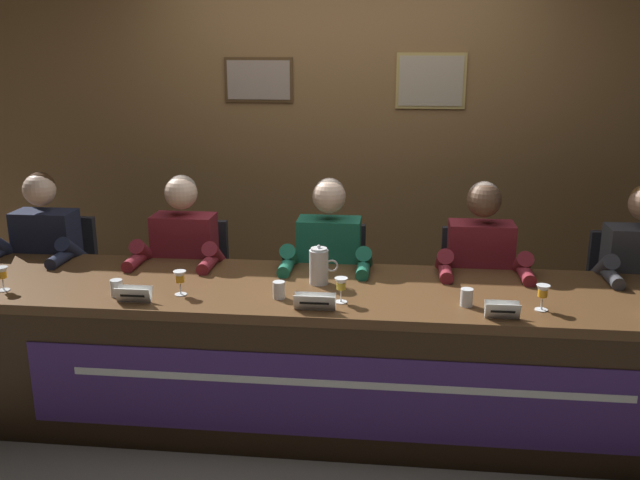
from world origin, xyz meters
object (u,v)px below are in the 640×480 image
panelist_left (182,264)px  water_cup_right (467,298)px  juice_glass_left (180,278)px  panelist_right (481,274)px  panelist_far_left (42,259)px  panelist_center (328,269)px  chair_far_left (62,291)px  chair_right (474,308)px  nameplate_right (502,310)px  chair_far_right (624,314)px  juice_glass_center (341,285)px  water_cup_left (117,289)px  chair_left (194,297)px  juice_glass_right (543,293)px  water_pitcher_central (319,266)px  conference_table (318,336)px  chair_center (331,302)px  water_cup_center (279,291)px  nameplate_left (134,295)px  nameplate_center (315,302)px

panelist_left → water_cup_right: panelist_left is taller
juice_glass_left → panelist_right: bearing=21.2°
panelist_right → water_cup_right: panelist_right is taller
panelist_far_left → panelist_center: size_ratio=1.00×
chair_far_left → panelist_right: 2.60m
chair_right → water_cup_right: bearing=-99.8°
nameplate_right → chair_far_right: chair_far_right is taller
juice_glass_center → water_cup_left: bearing=-178.1°
chair_left → chair_far_right: (2.58, 0.00, 0.00)m
panelist_left → juice_glass_right: panelist_left is taller
chair_far_left → panelist_left: size_ratio=0.73×
panelist_left → water_cup_right: 1.69m
chair_right → panelist_right: (0.00, -0.20, 0.28)m
chair_far_left → chair_far_right: (3.44, 0.00, 0.00)m
chair_far_right → water_pitcher_central: size_ratio=4.27×
panelist_far_left → panelist_center: 1.72m
panelist_left → juice_glass_right: size_ratio=9.87×
conference_table → panelist_center: 0.56m
chair_center → water_cup_right: (0.72, -0.79, 0.35)m
panelist_left → water_cup_left: size_ratio=14.40×
chair_far_right → chair_right: bearing=180.0°
conference_table → water_cup_left: bearing=-173.0°
juice_glass_right → chair_right: bearing=104.4°
water_cup_left → chair_right: size_ratio=0.09×
chair_left → juice_glass_right: (1.93, -0.81, 0.40)m
chair_far_left → chair_left: 0.86m
panelist_left → juice_glass_center: 1.17m
panelist_far_left → panelist_center: (1.72, 0.00, 0.00)m
juice_glass_left → water_cup_center: 0.50m
chair_center → panelist_right: bearing=-13.1°
chair_far_right → water_cup_center: bearing=-157.4°
nameplate_right → panelist_center: bearing=139.7°
chair_far_left → water_cup_right: bearing=-18.0°
water_pitcher_central → water_cup_center: bearing=-126.0°
nameplate_left → panelist_right: (1.73, 0.72, -0.08)m
chair_left → nameplate_right: (1.73, -0.94, 0.35)m
chair_far_left → water_cup_right: chair_far_left is taller
water_cup_right → chair_far_right: bearing=38.6°
water_pitcher_central → panelist_center: bearing=88.3°
conference_table → nameplate_center: (0.01, -0.20, 0.26)m
panelist_center → panelist_right: (0.86, 0.00, 0.00)m
chair_left → chair_center: same height
chair_center → chair_far_right: size_ratio=1.00×
juice_glass_center → water_cup_right: (0.60, 0.02, -0.05)m
chair_right → water_pitcher_central: (-0.87, -0.55, 0.41)m
panelist_far_left → water_cup_right: (2.44, -0.59, 0.08)m
water_cup_center → nameplate_right: 1.06m
chair_left → juice_glass_center: chair_left is taller
chair_left → water_cup_left: size_ratio=10.55×
juice_glass_left → water_cup_center: (0.49, 0.01, -0.05)m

